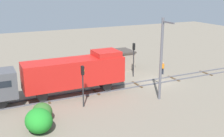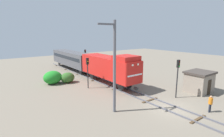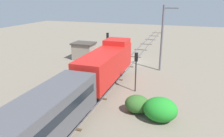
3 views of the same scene
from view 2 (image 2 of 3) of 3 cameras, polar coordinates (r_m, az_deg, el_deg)
ground_plane at (r=19.28m, az=18.66°, el=-12.39°), size 100.86×100.86×0.00m
railway_track at (r=19.25m, az=18.68°, el=-12.19°), size 2.40×67.24×0.16m
locomotive at (r=25.66m, az=-0.86°, el=0.66°), size 2.90×11.60×4.60m
passenger_car_leading at (r=37.18m, az=-13.05°, el=3.37°), size 2.84×14.00×3.66m
traffic_signal_near at (r=21.69m, az=20.68°, el=-1.04°), size 0.32×0.34×4.60m
traffic_signal_mid at (r=24.17m, az=-7.96°, el=0.36°), size 0.32×0.34×4.29m
traffic_signal_far at (r=39.38m, az=-8.72°, el=4.37°), size 0.32×0.34×4.00m
worker_near_track at (r=19.72m, az=29.47°, el=-9.65°), size 0.38×0.38×1.70m
catenary_mast at (r=16.28m, az=0.66°, el=0.97°), size 1.94×0.28×8.77m
relay_hut at (r=25.53m, az=26.58°, el=-3.83°), size 3.50×2.90×2.74m
bush_near at (r=27.95m, az=-18.80°, el=-2.78°), size 2.76×2.26×2.01m
bush_mid at (r=28.02m, az=-14.32°, el=-2.92°), size 2.19×1.79×1.60m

